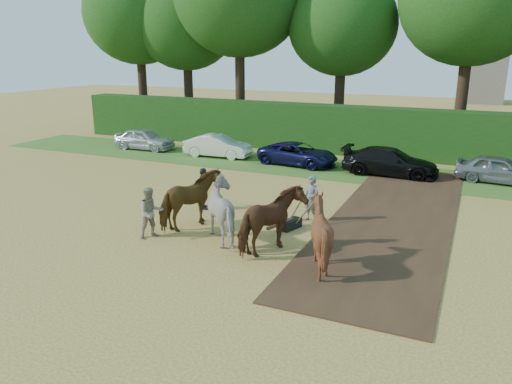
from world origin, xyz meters
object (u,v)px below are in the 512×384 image
object	(u,v)px
spectator_far	(203,189)
plough_team	(252,215)
spectator_near	(151,213)
parked_cars	(335,157)

from	to	relation	value
spectator_far	plough_team	bearing A→B (deg)	-156.72
spectator_near	spectator_far	distance (m)	3.56
spectator_near	spectator_far	size ratio (longest dim) A/B	1.04
spectator_near	parked_cars	bearing A→B (deg)	22.61
spectator_near	parked_cars	xyz separation A→B (m)	(3.10, 12.79, -0.24)
spectator_far	parked_cars	distance (m)	9.72
spectator_far	plough_team	size ratio (longest dim) A/B	0.24
spectator_near	plough_team	bearing A→B (deg)	-41.41
spectator_far	parked_cars	world-z (taller)	spectator_far
plough_team	spectator_far	bearing A→B (deg)	141.24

